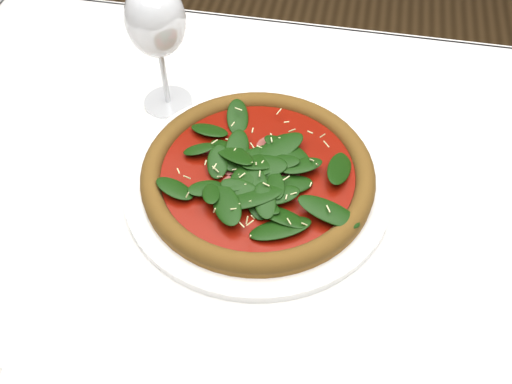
# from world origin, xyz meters

# --- Properties ---
(dining_table) EXTENTS (1.21, 0.81, 0.75)m
(dining_table) POSITION_xyz_m (0.00, 0.00, 0.65)
(dining_table) COLOR silver
(dining_table) RESTS_ON ground
(plate) EXTENTS (0.36, 0.36, 0.02)m
(plate) POSITION_xyz_m (-0.04, 0.01, 0.76)
(plate) COLOR white
(plate) RESTS_ON dining_table
(pizza) EXTENTS (0.32, 0.32, 0.04)m
(pizza) POSITION_xyz_m (-0.04, 0.01, 0.78)
(pizza) COLOR #9D6B25
(pizza) RESTS_ON plate
(wine_glass) EXTENTS (0.08, 0.08, 0.20)m
(wine_glass) POSITION_xyz_m (-0.21, 0.15, 0.89)
(wine_glass) COLOR silver
(wine_glass) RESTS_ON dining_table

